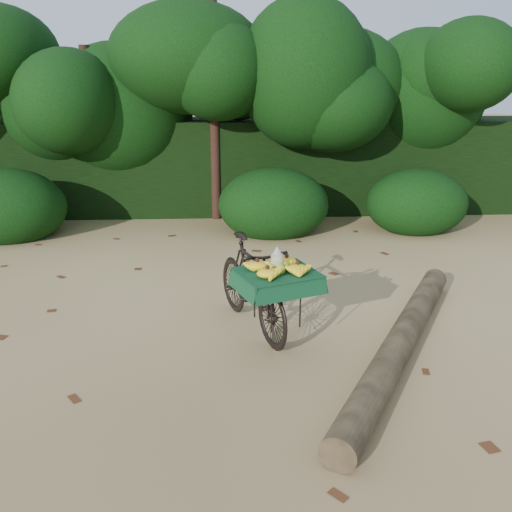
{
  "coord_description": "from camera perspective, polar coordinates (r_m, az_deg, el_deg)",
  "views": [
    {
      "loc": [
        0.71,
        -4.79,
        2.51
      ],
      "look_at": [
        0.98,
        0.25,
        0.89
      ],
      "focal_mm": 38.0,
      "sensor_mm": 36.0,
      "label": 1
    }
  ],
  "objects": [
    {
      "name": "ground",
      "position": [
        5.45,
        -10.34,
        -9.9
      ],
      "size": [
        80.0,
        80.0,
        0.0
      ],
      "primitive_type": "plane",
      "color": "tan",
      "rests_on": "ground"
    },
    {
      "name": "vendor_bicycle",
      "position": [
        5.63,
        -0.39,
        -3.0
      ],
      "size": [
        1.17,
        1.82,
        1.0
      ],
      "rotation": [
        0.0,
        0.0,
        0.37
      ],
      "color": "black",
      "rests_on": "ground"
    },
    {
      "name": "fallen_log",
      "position": [
        5.47,
        15.06,
        -8.56
      ],
      "size": [
        2.14,
        3.43,
        0.27
      ],
      "primitive_type": "cylinder",
      "rotation": [
        1.57,
        0.0,
        -0.52
      ],
      "color": "brown",
      "rests_on": "ground"
    },
    {
      "name": "hedge_backdrop",
      "position": [
        11.22,
        -6.78,
        9.49
      ],
      "size": [
        26.0,
        1.8,
        1.8
      ],
      "primitive_type": "cube",
      "color": "black",
      "rests_on": "ground"
    },
    {
      "name": "tree_row",
      "position": [
        10.39,
        -10.97,
        14.73
      ],
      "size": [
        14.5,
        2.0,
        4.0
      ],
      "primitive_type": null,
      "color": "black",
      "rests_on": "ground"
    },
    {
      "name": "bush_clumps",
      "position": [
        9.32,
        -4.31,
        5.03
      ],
      "size": [
        8.8,
        1.7,
        0.9
      ],
      "primitive_type": null,
      "color": "black",
      "rests_on": "ground"
    },
    {
      "name": "leaf_litter",
      "position": [
        6.03,
        -9.61,
        -6.99
      ],
      "size": [
        7.0,
        7.3,
        0.01
      ],
      "primitive_type": null,
      "color": "#512A15",
      "rests_on": "ground"
    }
  ]
}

